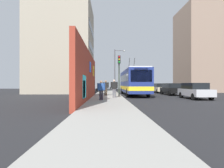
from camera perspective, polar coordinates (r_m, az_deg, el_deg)
The scene contains 16 objects.
ground_plane at distance 20.08m, azimuth 3.16°, elevation -4.22°, with size 80.00×80.00×0.00m, color #232326.
sidewalk_slab at distance 20.01m, azimuth -1.42°, elevation -4.02°, with size 48.00×3.20×0.15m, color #9E9B93.
graffiti_wall at distance 16.30m, azimuth -7.57°, elevation 2.42°, with size 14.47×0.32×4.33m.
building_far_left at distance 32.76m, azimuth -15.10°, elevation 10.63°, with size 10.41×9.75×15.06m.
building_far_right at distance 39.63m, azimuth 26.96°, elevation 9.38°, with size 8.52×9.12×15.89m.
city_bus at distance 24.14m, azimuth 6.66°, elevation 0.85°, with size 11.44×2.60×5.09m.
parked_car_silver at distance 19.68m, azimuth 24.52°, elevation -1.87°, with size 4.22×1.83×1.58m.
parked_car_black at distance 25.62m, azimuth 18.18°, elevation -1.44°, with size 4.50×1.91×1.58m.
parked_car_champagne at distance 31.26m, azimuth 14.52°, elevation -1.19°, with size 4.65×1.75×1.58m.
parked_car_dark_gray at distance 36.91m, azimuth 12.02°, elevation -1.01°, with size 4.68×1.78×1.58m.
pedestrian_midblock at distance 21.07m, azimuth -1.96°, elevation -0.80°, with size 0.23×0.69×1.75m.
pedestrian_at_curb at distance 17.93m, azimuth 0.66°, elevation -0.91°, with size 0.24×0.77×1.76m.
pedestrian_near_wall at distance 14.98m, azimuth -3.46°, elevation -1.50°, with size 0.22×0.73×1.60m.
traffic_light at distance 19.65m, azimuth 2.24°, elevation 4.73°, with size 0.49×0.28×4.39m.
street_lamp at distance 28.63m, azimuth 1.24°, elevation 5.06°, with size 0.44×1.73×6.73m.
curbside_puddle at distance 20.05m, azimuth 4.89°, elevation -4.22°, with size 1.07×1.07×0.00m, color black.
Camera 1 is at (-19.97, 1.63, 1.46)m, focal length 29.20 mm.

